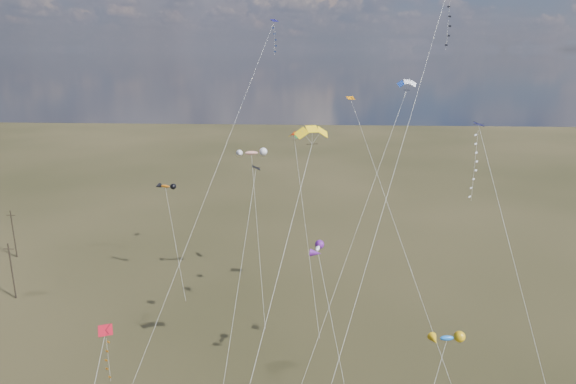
# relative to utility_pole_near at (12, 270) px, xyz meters

# --- Properties ---
(utility_pole_near) EXTENTS (1.40, 0.20, 8.00)m
(utility_pole_near) POSITION_rel_utility_pole_near_xyz_m (0.00, 0.00, 0.00)
(utility_pole_near) COLOR black
(utility_pole_near) RESTS_ON ground
(utility_pole_far) EXTENTS (1.40, 0.20, 8.00)m
(utility_pole_far) POSITION_rel_utility_pole_near_xyz_m (-8.00, 14.00, 0.00)
(utility_pole_far) COLOR black
(utility_pole_far) RESTS_ON ground
(diamond_black_high) EXTENTS (14.06, 22.59, 39.00)m
(diamond_black_high) POSITION_rel_utility_pole_near_xyz_m (50.76, -17.15, 29.40)
(diamond_black_high) COLOR black
(diamond_black_high) RESTS_ON ground
(diamond_navy_tall) EXTENTS (12.98, 29.25, 36.59)m
(diamond_navy_tall) POSITION_rel_utility_pole_near_xyz_m (33.98, 4.33, 27.08)
(diamond_navy_tall) COLOR #100E53
(diamond_navy_tall) RESTS_ON ground
(diamond_black_mid) EXTENTS (2.97, 13.34, 21.43)m
(diamond_black_mid) POSITION_rel_utility_pole_near_xyz_m (34.02, -14.29, 11.49)
(diamond_black_mid) COLOR black
(diamond_black_mid) RESTS_ON ground
(diamond_red_low) EXTENTS (2.08, 8.24, 12.83)m
(diamond_red_low) POSITION_rel_utility_pole_near_xyz_m (25.16, -28.57, 6.05)
(diamond_red_low) COLOR #AA0E1D
(diamond_red_low) RESTS_ON ground
(diamond_navy_right) EXTENTS (5.95, 15.84, 27.16)m
(diamond_navy_right) POSITION_rel_utility_pole_near_xyz_m (54.10, -20.32, 18.68)
(diamond_navy_right) COLOR #0F0E44
(diamond_navy_right) RESTS_ON ground
(diamond_orange_center) EXTENTS (10.76, 19.71, 27.97)m
(diamond_orange_center) POSITION_rel_utility_pole_near_xyz_m (47.78, -12.04, 14.49)
(diamond_orange_center) COLOR orange
(diamond_orange_center) RESTS_ON ground
(parafoil_yellow) EXTENTS (8.52, 23.64, 27.17)m
(parafoil_yellow) POSITION_rel_utility_pole_near_xyz_m (40.38, -19.48, 22.29)
(parafoil_yellow) COLOR yellow
(parafoil_yellow) RESTS_ON ground
(parafoil_blue_white) EXTENTS (13.24, 19.82, 29.99)m
(parafoil_blue_white) POSITION_rel_utility_pole_near_xyz_m (50.45, -4.23, 25.11)
(parafoil_blue_white) COLOR #1F44AA
(parafoil_blue_white) RESTS_ON ground
(parafoil_tricolor) EXTENTS (4.71, 14.89, 22.63)m
(parafoil_tricolor) POSITION_rel_utility_pole_near_xyz_m (37.92, 5.48, 17.87)
(parafoil_tricolor) COLOR #E8AD06
(parafoil_tricolor) RESTS_ON ground
(novelty_orange_black) EXTENTS (5.41, 7.74, 14.80)m
(novelty_orange_black) POSITION_rel_utility_pole_near_xyz_m (19.71, 6.85, 10.19)
(novelty_orange_black) COLOR #C66310
(novelty_orange_black) RESTS_ON ground
(novelty_white_purple) EXTENTS (4.22, 8.79, 15.23)m
(novelty_white_purple) POSITION_rel_utility_pole_near_xyz_m (41.06, -16.50, 10.61)
(novelty_white_purple) COLOR white
(novelty_white_purple) RESTS_ON ground
(novelty_redwhite_stripe) EXTENTS (4.53, 11.83, 20.32)m
(novelty_redwhite_stripe) POSITION_rel_utility_pole_near_xyz_m (32.28, 4.36, 15.58)
(novelty_redwhite_stripe) COLOR #E34223
(novelty_redwhite_stripe) RESTS_ON ground
(novelty_blue_yellow) EXTENTS (6.34, 8.95, 12.34)m
(novelty_blue_yellow) POSITION_rel_utility_pole_near_xyz_m (50.79, -26.78, 7.72)
(novelty_blue_yellow) COLOR blue
(novelty_blue_yellow) RESTS_ON ground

